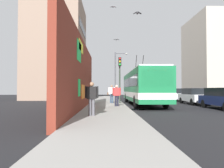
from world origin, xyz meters
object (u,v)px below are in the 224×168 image
Objects in this scene: traffic_light at (120,72)px; street_lamp at (117,72)px; city_bus at (142,86)px; parked_car_white at (194,96)px; pedestrian_at_curb at (117,94)px; pedestrian_midblock at (112,92)px; parked_car_silver at (174,94)px; pedestrian_near_wall at (92,96)px.

street_lamp reaches higher than traffic_light.
city_bus is 5.30m from parked_car_white.
pedestrian_at_curb is at bearing 116.57° from parked_car_white.
city_bus is 6.86× the size of pedestrian_midblock.
pedestrian_midblock is 0.40× the size of traffic_light.
city_bus is 2.52m from traffic_light.
parked_car_silver is at bearing -52.15° from pedestrian_midblock.
pedestrian_near_wall is at bearing 165.21° from pedestrian_at_curb.
parked_car_silver is at bearing -30.49° from pedestrian_near_wall.
street_lamp reaches higher than pedestrian_at_curb.
parked_car_silver is 0.77× the size of street_lamp.
parked_car_white is 7.71m from traffic_light.
pedestrian_near_wall is 0.97× the size of pedestrian_midblock.
traffic_light reaches higher than pedestrian_near_wall.
pedestrian_near_wall reaches higher than pedestrian_at_curb.
traffic_light is at bearing 94.33° from parked_car_white.
parked_car_silver is 10.24m from traffic_light.
pedestrian_midblock is at bearing 127.85° from parked_car_silver.
pedestrian_at_curb reaches higher than parked_car_white.
traffic_light is (-0.46, -0.77, 1.91)m from pedestrian_midblock.
traffic_light is at bearing 132.62° from parked_car_silver.
parked_car_silver is at bearing -38.11° from city_bus.
traffic_light reaches higher than pedestrian_midblock.
traffic_light reaches higher than parked_car_white.
pedestrian_at_curb is at bearing 143.08° from city_bus.
street_lamp is (11.27, -0.57, 2.65)m from pedestrian_at_curb.
pedestrian_at_curb is at bearing 172.01° from traffic_light.
city_bus is at bearing -96.33° from pedestrian_midblock.
city_bus is at bearing 94.66° from parked_car_white.
traffic_light is (-0.56, 7.35, 2.25)m from parked_car_white.
city_bus is 7.17× the size of pedestrian_at_curb.
street_lamp is (7.46, -0.86, 2.60)m from pedestrian_midblock.
city_bus reaches higher than parked_car_white.
street_lamp is at bearing 80.99° from parked_car_silver.
pedestrian_at_curb is (-3.49, 2.62, -0.65)m from city_bus.
parked_car_silver is (6.21, -0.00, 0.00)m from parked_car_white.
pedestrian_at_curb is (-10.12, 7.82, 0.28)m from parked_car_silver.
parked_car_white is at bearing -89.29° from pedestrian_midblock.
city_bus reaches higher than pedestrian_near_wall.
parked_car_silver is 2.93× the size of pedestrian_at_curb.
pedestrian_near_wall is at bearing 173.02° from street_lamp.
city_bus is at bearing -36.92° from pedestrian_at_curb.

